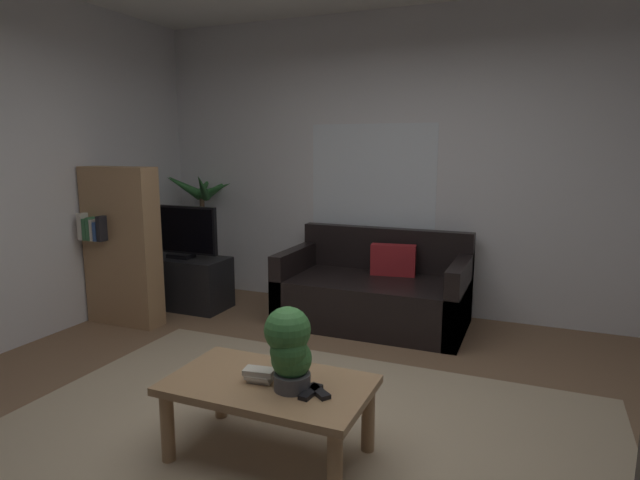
{
  "coord_description": "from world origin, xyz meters",
  "views": [
    {
      "loc": [
        1.14,
        -2.42,
        1.57
      ],
      "look_at": [
        0.0,
        0.3,
        1.05
      ],
      "focal_mm": 29.67,
      "sensor_mm": 36.0,
      "label": 1
    }
  ],
  "objects": [
    {
      "name": "book_on_table_1",
      "position": [
        -0.1,
        -0.24,
        0.44
      ],
      "size": [
        0.14,
        0.11,
        0.02
      ],
      "primitive_type": "cube",
      "rotation": [
        0.0,
        0.0,
        0.11
      ],
      "color": "beige",
      "rests_on": "coffee_table"
    },
    {
      "name": "book_on_table_2",
      "position": [
        -0.1,
        -0.24,
        0.46
      ],
      "size": [
        0.16,
        0.1,
        0.03
      ],
      "primitive_type": "cube",
      "rotation": [
        0.0,
        0.0,
        0.15
      ],
      "color": "beige",
      "rests_on": "coffee_table"
    },
    {
      "name": "floor",
      "position": [
        0.0,
        0.0,
        -0.01
      ],
      "size": [
        5.23,
        4.96,
        0.02
      ],
      "primitive_type": "cube",
      "color": "brown",
      "rests_on": "ground"
    },
    {
      "name": "potted_palm_corner",
      "position": [
        -2.18,
        2.26,
        0.63
      ],
      "size": [
        0.89,
        0.91,
        1.35
      ],
      "color": "beige",
      "rests_on": "ground"
    },
    {
      "name": "remote_on_table_0",
      "position": [
        0.19,
        -0.26,
        0.42
      ],
      "size": [
        0.07,
        0.16,
        0.02
      ],
      "primitive_type": "cube",
      "rotation": [
        0.0,
        0.0,
        3.04
      ],
      "color": "black",
      "rests_on": "coffee_table"
    },
    {
      "name": "tv",
      "position": [
        -2.06,
        1.71,
        0.76
      ],
      "size": [
        0.82,
        0.16,
        0.51
      ],
      "color": "black",
      "rests_on": "tv_stand"
    },
    {
      "name": "coffee_table",
      "position": [
        -0.06,
        -0.22,
        0.34
      ],
      "size": [
        1.02,
        0.6,
        0.41
      ],
      "color": "#A87F56",
      "rests_on": "ground"
    },
    {
      "name": "bookshelf_corner",
      "position": [
        -2.25,
        1.12,
        0.71
      ],
      "size": [
        0.7,
        0.31,
        1.4
      ],
      "color": "#A87F56",
      "rests_on": "ground"
    },
    {
      "name": "tv_stand",
      "position": [
        -2.06,
        1.73,
        0.25
      ],
      "size": [
        0.9,
        0.44,
        0.5
      ],
      "primitive_type": "cube",
      "color": "black",
      "rests_on": "ground"
    },
    {
      "name": "window_pane",
      "position": [
        -0.37,
        2.48,
        1.18
      ],
      "size": [
        1.23,
        0.01,
        1.2
      ],
      "primitive_type": "cube",
      "color": "white"
    },
    {
      "name": "book_on_table_0",
      "position": [
        -0.1,
        -0.23,
        0.42
      ],
      "size": [
        0.13,
        0.11,
        0.02
      ],
      "primitive_type": "cube",
      "rotation": [
        0.0,
        0.0,
        0.15
      ],
      "color": "beige",
      "rests_on": "coffee_table"
    },
    {
      "name": "wall_back",
      "position": [
        0.0,
        2.51,
        1.4
      ],
      "size": [
        5.35,
        0.06,
        2.8
      ],
      "primitive_type": "cube",
      "color": "silver",
      "rests_on": "ground"
    },
    {
      "name": "potted_plant_on_table",
      "position": [
        0.07,
        -0.24,
        0.62
      ],
      "size": [
        0.23,
        0.23,
        0.41
      ],
      "color": "#4C4C51",
      "rests_on": "coffee_table"
    },
    {
      "name": "rug",
      "position": [
        0.0,
        -0.2,
        0.0
      ],
      "size": [
        3.4,
        2.73,
        0.01
      ],
      "primitive_type": "cube",
      "color": "tan",
      "rests_on": "ground"
    },
    {
      "name": "couch_under_window",
      "position": [
        -0.18,
        1.98,
        0.27
      ],
      "size": [
        1.62,
        0.89,
        0.82
      ],
      "color": "black",
      "rests_on": "ground"
    },
    {
      "name": "remote_on_table_1",
      "position": [
        0.22,
        -0.24,
        0.42
      ],
      "size": [
        0.16,
        0.14,
        0.02
      ],
      "primitive_type": "cube",
      "rotation": [
        0.0,
        0.0,
        4.07
      ],
      "color": "black",
      "rests_on": "coffee_table"
    }
  ]
}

